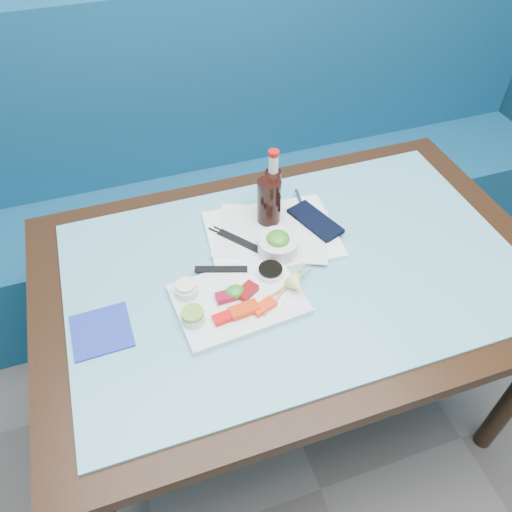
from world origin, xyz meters
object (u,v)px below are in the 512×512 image
object	(u,v)px
cola_glass	(269,202)
dining_table	(294,288)
cola_bottle_body	(273,190)
serving_tray	(272,234)
booth_bench	(219,193)
sashimi_plate	(238,299)
blue_napkin	(101,331)
seaweed_bowl	(278,245)

from	to	relation	value
cola_glass	dining_table	bearing A→B (deg)	-86.69
cola_bottle_body	serving_tray	bearing A→B (deg)	-110.67
booth_bench	sashimi_plate	bearing A→B (deg)	-101.50
cola_bottle_body	blue_napkin	xyz separation A→B (m)	(-0.55, -0.30, -0.07)
serving_tray	cola_bottle_body	bearing A→B (deg)	74.54
serving_tray	cola_bottle_body	distance (m)	0.14
cola_glass	seaweed_bowl	bearing A→B (deg)	-98.75
serving_tray	dining_table	bearing A→B (deg)	-75.93
dining_table	cola_bottle_body	world-z (taller)	cola_bottle_body
booth_bench	seaweed_bowl	size ratio (longest dim) A/B	26.72
cola_bottle_body	blue_napkin	bearing A→B (deg)	-151.25
dining_table	seaweed_bowl	world-z (taller)	seaweed_bowl
cola_glass	blue_napkin	world-z (taller)	cola_glass
cola_glass	blue_napkin	distance (m)	0.57
seaweed_bowl	cola_bottle_body	xyz separation A→B (m)	(0.05, 0.19, 0.03)
cola_glass	serving_tray	bearing A→B (deg)	-100.30
sashimi_plate	booth_bench	bearing A→B (deg)	73.70
cola_glass	cola_bottle_body	xyz separation A→B (m)	(0.03, 0.06, -0.02)
blue_napkin	serving_tray	bearing A→B (deg)	19.94
booth_bench	cola_glass	distance (m)	0.80
booth_bench	serving_tray	world-z (taller)	booth_bench
cola_bottle_body	blue_napkin	size ratio (longest dim) A/B	0.97
seaweed_bowl	cola_bottle_body	world-z (taller)	cola_bottle_body
sashimi_plate	seaweed_bowl	bearing A→B (deg)	34.31
seaweed_bowl	cola_bottle_body	distance (m)	0.20
booth_bench	seaweed_bowl	world-z (taller)	booth_bench
sashimi_plate	seaweed_bowl	xyz separation A→B (m)	(0.15, 0.12, 0.03)
dining_table	sashimi_plate	world-z (taller)	sashimi_plate
cola_glass	cola_bottle_body	world-z (taller)	cola_glass
dining_table	sashimi_plate	size ratio (longest dim) A/B	4.43
serving_tray	cola_bottle_body	xyz separation A→B (m)	(0.04, 0.12, 0.06)
blue_napkin	dining_table	bearing A→B (deg)	5.31
sashimi_plate	cola_bottle_body	size ratio (longest dim) A/B	2.32
dining_table	cola_glass	world-z (taller)	cola_glass
seaweed_bowl	blue_napkin	size ratio (longest dim) A/B	0.80
seaweed_bowl	cola_bottle_body	size ratio (longest dim) A/B	0.82
sashimi_plate	serving_tray	world-z (taller)	sashimi_plate
dining_table	cola_bottle_body	xyz separation A→B (m)	(0.02, 0.25, 0.16)
sashimi_plate	serving_tray	xyz separation A→B (m)	(0.16, 0.20, -0.00)
booth_bench	cola_bottle_body	world-z (taller)	booth_bench
serving_tray	booth_bench	bearing A→B (deg)	93.50
serving_tray	cola_glass	bearing A→B (deg)	84.90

